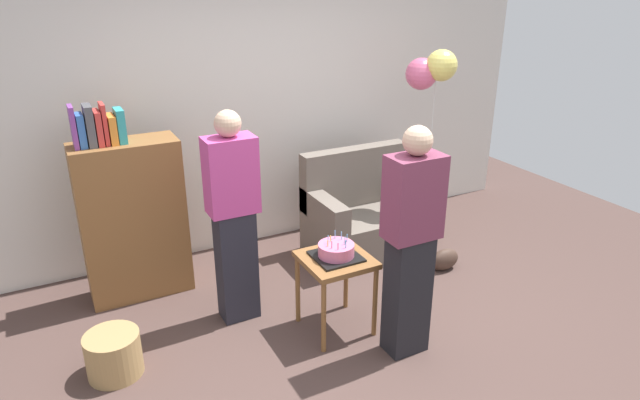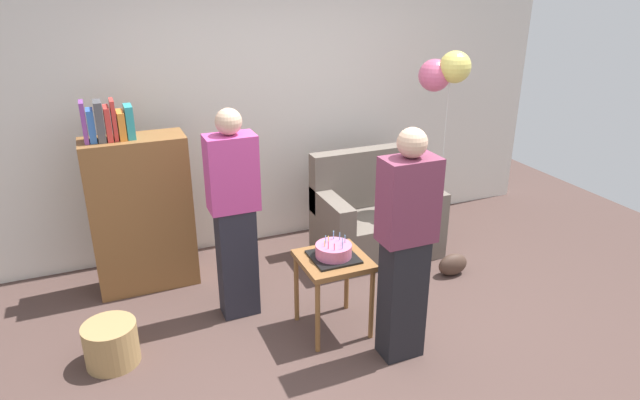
% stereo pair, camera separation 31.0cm
% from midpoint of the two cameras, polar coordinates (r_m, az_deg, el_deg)
% --- Properties ---
extents(ground_plane, '(8.00, 8.00, 0.00)m').
position_cam_midpoint_polar(ground_plane, '(4.13, 6.13, -14.95)').
color(ground_plane, '#4C3833').
extents(wall_back, '(6.00, 0.10, 2.70)m').
position_cam_midpoint_polar(wall_back, '(5.30, -4.02, 9.76)').
color(wall_back, silver).
rests_on(wall_back, ground_plane).
extents(couch, '(1.10, 0.70, 0.96)m').
position_cam_midpoint_polar(couch, '(5.30, 7.26, -1.85)').
color(couch, '#6B6056').
rests_on(couch, ground_plane).
extents(bookshelf, '(0.80, 0.36, 1.61)m').
position_cam_midpoint_polar(bookshelf, '(4.74, -16.14, -1.09)').
color(bookshelf, brown).
rests_on(bookshelf, ground_plane).
extents(side_table, '(0.48, 0.48, 0.60)m').
position_cam_midpoint_polar(side_table, '(4.05, 3.58, -7.11)').
color(side_table, brown).
rests_on(side_table, ground_plane).
extents(birthday_cake, '(0.32, 0.32, 0.17)m').
position_cam_midpoint_polar(birthday_cake, '(3.98, 3.63, -5.34)').
color(birthday_cake, black).
rests_on(birthday_cake, side_table).
extents(person_blowing_candles, '(0.36, 0.22, 1.63)m').
position_cam_midpoint_polar(person_blowing_candles, '(4.13, -6.64, -1.55)').
color(person_blowing_candles, '#23232D').
rests_on(person_blowing_candles, ground_plane).
extents(person_holding_cake, '(0.36, 0.22, 1.63)m').
position_cam_midpoint_polar(person_holding_cake, '(3.70, 11.13, -4.75)').
color(person_holding_cake, black).
rests_on(person_holding_cake, ground_plane).
extents(wicker_basket, '(0.36, 0.36, 0.30)m').
position_cam_midpoint_polar(wicker_basket, '(4.10, -18.52, -13.82)').
color(wicker_basket, '#A88451').
rests_on(wicker_basket, ground_plane).
extents(handbag, '(0.28, 0.14, 0.20)m').
position_cam_midpoint_polar(handbag, '(5.12, 15.14, -6.42)').
color(handbag, '#473328').
rests_on(handbag, ground_plane).
extents(balloon_bunch, '(0.40, 0.41, 1.87)m').
position_cam_midpoint_polar(balloon_bunch, '(5.15, 14.33, 12.61)').
color(balloon_bunch, silver).
rests_on(balloon_bunch, ground_plane).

